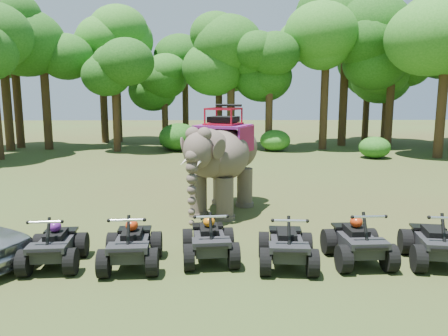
{
  "coord_description": "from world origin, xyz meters",
  "views": [
    {
      "loc": [
        -0.23,
        -11.31,
        4.05
      ],
      "look_at": [
        0.0,
        1.2,
        1.9
      ],
      "focal_mm": 35.0,
      "sensor_mm": 36.0,
      "label": 1
    }
  ],
  "objects": [
    {
      "name": "tree_31",
      "position": [
        -4.24,
        23.34,
        3.26
      ],
      "size": [
        4.56,
        4.56,
        6.51
      ],
      "primitive_type": null,
      "color": "#195114",
      "rests_on": "ground"
    },
    {
      "name": "ground",
      "position": [
        0.0,
        0.0,
        0.0
      ],
      "size": [
        110.0,
        110.0,
        0.0
      ],
      "primitive_type": "plane",
      "color": "#47381E",
      "rests_on": "ground"
    },
    {
      "name": "atv_0",
      "position": [
        -4.06,
        -1.39,
        0.64
      ],
      "size": [
        1.39,
        1.82,
        1.28
      ],
      "primitive_type": null,
      "rotation": [
        0.0,
        0.0,
        0.08
      ],
      "color": "black",
      "rests_on": "ground"
    },
    {
      "name": "tree_30",
      "position": [
        -7.17,
        19.31,
        3.35
      ],
      "size": [
        4.69,
        4.69,
        6.7
      ],
      "primitive_type": null,
      "color": "#195114",
      "rests_on": "ground"
    },
    {
      "name": "tree_33",
      "position": [
        -9.42,
        24.97,
        4.78
      ],
      "size": [
        6.7,
        6.7,
        9.57
      ],
      "primitive_type": null,
      "color": "#195114",
      "rests_on": "ground"
    },
    {
      "name": "atv_4",
      "position": [
        3.19,
        -1.3,
        0.67
      ],
      "size": [
        1.41,
        1.88,
        1.35
      ],
      "primitive_type": null,
      "rotation": [
        0.0,
        0.0,
        0.04
      ],
      "color": "black",
      "rests_on": "ground"
    },
    {
      "name": "tree_0",
      "position": [
        0.0,
        22.05,
        3.5
      ],
      "size": [
        4.9,
        4.9,
        6.99
      ],
      "primitive_type": null,
      "color": "#195114",
      "rests_on": "ground"
    },
    {
      "name": "atv_2",
      "position": [
        -0.4,
        -1.11,
        0.66
      ],
      "size": [
        1.45,
        1.88,
        1.31
      ],
      "primitive_type": null,
      "rotation": [
        0.0,
        0.0,
        0.09
      ],
      "color": "black",
      "rests_on": "ground"
    },
    {
      "name": "tree_4",
      "position": [
        13.82,
        15.82,
        4.71
      ],
      "size": [
        6.6,
        6.6,
        9.42
      ],
      "primitive_type": null,
      "color": "#195114",
      "rests_on": "ground"
    },
    {
      "name": "atv_5",
      "position": [
        5.02,
        -1.43,
        0.67
      ],
      "size": [
        1.6,
        2.01,
        1.35
      ],
      "primitive_type": null,
      "rotation": [
        0.0,
        0.0,
        -0.16
      ],
      "color": "black",
      "rests_on": "ground"
    },
    {
      "name": "tree_36",
      "position": [
        -2.93,
        27.78,
        4.03
      ],
      "size": [
        5.64,
        5.64,
        8.06
      ],
      "primitive_type": null,
      "color": "#195114",
      "rests_on": "ground"
    },
    {
      "name": "tree_38",
      "position": [
        -8.42,
        25.65,
        4.57
      ],
      "size": [
        6.4,
        6.4,
        9.14
      ],
      "primitive_type": null,
      "color": "#195114",
      "rests_on": "ground"
    },
    {
      "name": "elephant",
      "position": [
        -0.01,
        3.45,
        1.83
      ],
      "size": [
        3.53,
        4.75,
        3.65
      ],
      "primitive_type": null,
      "rotation": [
        0.0,
        0.0,
        -0.42
      ],
      "color": "brown",
      "rests_on": "ground"
    },
    {
      "name": "tree_37",
      "position": [
        12.73,
        26.37,
        4.09
      ],
      "size": [
        5.72,
        5.72,
        8.18
      ],
      "primitive_type": null,
      "color": "#195114",
      "rests_on": "ground"
    },
    {
      "name": "tree_32",
      "position": [
        -14.99,
        20.09,
        5.18
      ],
      "size": [
        7.26,
        7.26,
        10.37
      ],
      "primitive_type": null,
      "color": "#195114",
      "rests_on": "ground"
    },
    {
      "name": "tree_41",
      "position": [
        9.62,
        22.56,
        5.45
      ],
      "size": [
        7.63,
        7.63,
        10.89
      ],
      "primitive_type": null,
      "color": "#195114",
      "rests_on": "ground"
    },
    {
      "name": "atv_3",
      "position": [
        1.44,
        -1.5,
        0.66
      ],
      "size": [
        1.44,
        1.88,
        1.32
      ],
      "primitive_type": null,
      "rotation": [
        0.0,
        0.0,
        -0.08
      ],
      "color": "black",
      "rests_on": "ground"
    },
    {
      "name": "tree_29",
      "position": [
        -12.45,
        20.63,
        4.87
      ],
      "size": [
        6.82,
        6.82,
        9.74
      ],
      "primitive_type": null,
      "color": "#195114",
      "rests_on": "ground"
    },
    {
      "name": "tree_2",
      "position": [
        7.56,
        20.26,
        4.37
      ],
      "size": [
        6.11,
        6.11,
        8.73
      ],
      "primitive_type": null,
      "color": "#195114",
      "rests_on": "ground"
    },
    {
      "name": "tree_1",
      "position": [
        3.54,
        19.82,
        3.68
      ],
      "size": [
        5.15,
        5.15,
        7.35
      ],
      "primitive_type": null,
      "color": "#195114",
      "rests_on": "ground"
    },
    {
      "name": "tree_40",
      "position": [
        13.29,
        23.46,
        3.87
      ],
      "size": [
        5.42,
        5.42,
        7.74
      ],
      "primitive_type": null,
      "color": "#195114",
      "rests_on": "ground"
    },
    {
      "name": "tree_34",
      "position": [
        -14.89,
        21.57,
        4.83
      ],
      "size": [
        6.76,
        6.76,
        9.66
      ],
      "primitive_type": null,
      "color": "#195114",
      "rests_on": "ground"
    },
    {
      "name": "atv_1",
      "position": [
        -2.23,
        -1.46,
        0.67
      ],
      "size": [
        1.43,
        1.89,
        1.35
      ],
      "primitive_type": null,
      "rotation": [
        0.0,
        0.0,
        0.06
      ],
      "color": "black",
      "rests_on": "ground"
    },
    {
      "name": "tree_39",
      "position": [
        0.87,
        20.7,
        4.38
      ],
      "size": [
        6.13,
        6.13,
        8.76
      ],
      "primitive_type": null,
      "color": "#195114",
      "rests_on": "ground"
    },
    {
      "name": "tree_3",
      "position": [
        12.53,
        20.76,
        4.4
      ],
      "size": [
        6.16,
        6.16,
        8.8
      ],
      "primitive_type": null,
      "color": "#195114",
      "rests_on": "ground"
    }
  ]
}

